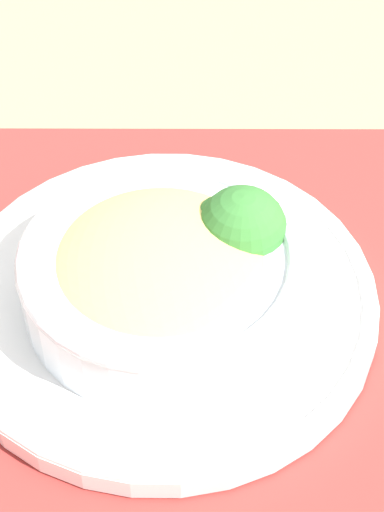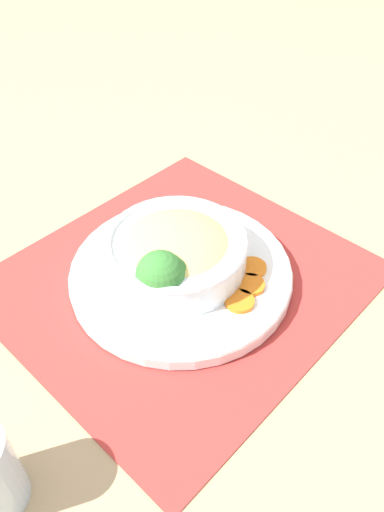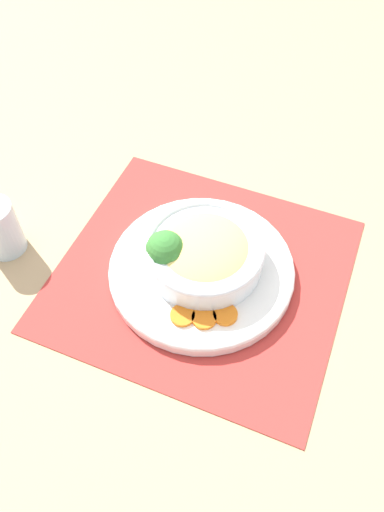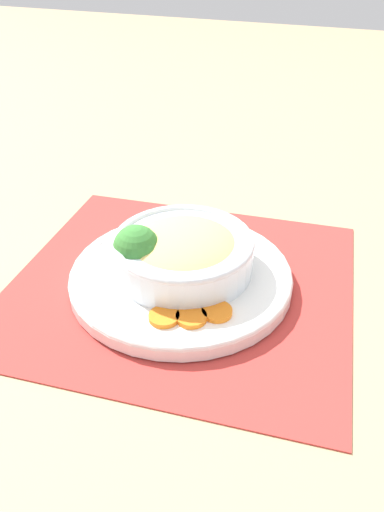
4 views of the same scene
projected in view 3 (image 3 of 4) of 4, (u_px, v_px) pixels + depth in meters
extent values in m
plane|color=tan|center=(201.00, 274.00, 0.81)|extent=(4.00, 4.00, 0.00)
cube|color=#B2332D|center=(201.00, 273.00, 0.80)|extent=(0.49, 0.46, 0.00)
cylinder|color=white|center=(202.00, 270.00, 0.80)|extent=(0.29, 0.29, 0.02)
torus|color=white|center=(202.00, 267.00, 0.79)|extent=(0.29, 0.29, 0.01)
cylinder|color=silver|center=(202.00, 254.00, 0.78)|extent=(0.18, 0.18, 0.04)
torus|color=silver|center=(202.00, 245.00, 0.76)|extent=(0.19, 0.19, 0.01)
ellipsoid|color=#EAC66B|center=(202.00, 249.00, 0.77)|extent=(0.15, 0.15, 0.05)
cylinder|color=#759E51|center=(166.00, 262.00, 0.78)|extent=(0.02, 0.02, 0.02)
sphere|color=#387A33|center=(165.00, 250.00, 0.76)|extent=(0.06, 0.06, 0.06)
sphere|color=#387A33|center=(172.00, 256.00, 0.75)|extent=(0.03, 0.03, 0.03)
sphere|color=#387A33|center=(159.00, 242.00, 0.76)|extent=(0.02, 0.02, 0.02)
cylinder|color=orange|center=(183.00, 315.00, 0.73)|extent=(0.04, 0.04, 0.01)
cylinder|color=orange|center=(204.00, 318.00, 0.73)|extent=(0.04, 0.04, 0.01)
cylinder|color=orange|center=(225.00, 314.00, 0.73)|extent=(0.04, 0.04, 0.01)
cylinder|color=silver|center=(0.00, 228.00, 0.80)|extent=(0.06, 0.06, 0.10)
cylinder|color=silver|center=(3.00, 235.00, 0.81)|extent=(0.05, 0.05, 0.06)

